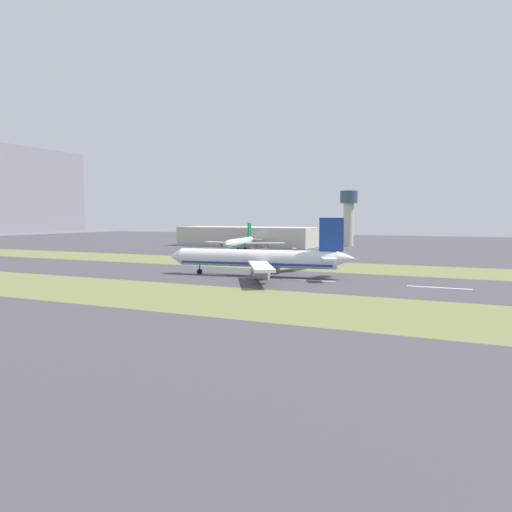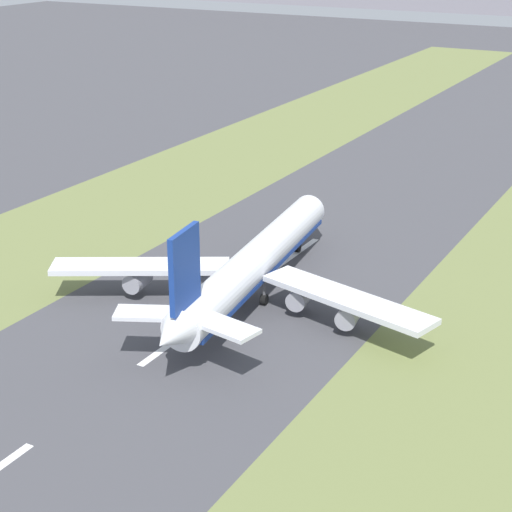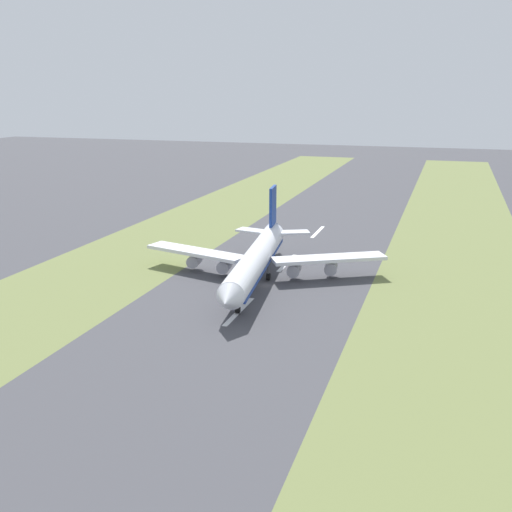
# 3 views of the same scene
# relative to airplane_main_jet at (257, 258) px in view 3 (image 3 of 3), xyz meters

# --- Properties ---
(ground_plane) EXTENTS (800.00, 800.00, 0.00)m
(ground_plane) POSITION_rel_airplane_main_jet_xyz_m (-2.85, 2.95, -6.02)
(ground_plane) COLOR #424247
(grass_median_west) EXTENTS (40.00, 600.00, 0.01)m
(grass_median_west) POSITION_rel_airplane_main_jet_xyz_m (-47.85, 2.95, -6.02)
(grass_median_west) COLOR olive
(grass_median_west) RESTS_ON ground
(grass_median_east) EXTENTS (40.00, 600.00, 0.01)m
(grass_median_east) POSITION_rel_airplane_main_jet_xyz_m (42.15, 2.95, -6.02)
(grass_median_east) COLOR olive
(grass_median_east) RESTS_ON ground
(centreline_dash_near) EXTENTS (1.20, 18.00, 0.01)m
(centreline_dash_near) POSITION_rel_airplane_main_jet_xyz_m (-2.85, -58.11, -6.01)
(centreline_dash_near) COLOR silver
(centreline_dash_near) RESTS_ON ground
(centreline_dash_mid) EXTENTS (1.20, 18.00, 0.01)m
(centreline_dash_mid) POSITION_rel_airplane_main_jet_xyz_m (-2.85, -18.11, -6.01)
(centreline_dash_mid) COLOR silver
(centreline_dash_mid) RESTS_ON ground
(centreline_dash_far) EXTENTS (1.20, 18.00, 0.01)m
(centreline_dash_far) POSITION_rel_airplane_main_jet_xyz_m (-2.85, 21.89, -6.01)
(centreline_dash_far) COLOR silver
(centreline_dash_far) RESTS_ON ground
(airplane_main_jet) EXTENTS (63.61, 67.15, 20.20)m
(airplane_main_jet) POSITION_rel_airplane_main_jet_xyz_m (0.00, 0.00, 0.00)
(airplane_main_jet) COLOR silver
(airplane_main_jet) RESTS_ON ground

